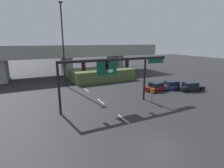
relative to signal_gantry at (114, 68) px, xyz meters
The scene contains 10 objects.
ground_plane 11.49m from the signal_gantry, 95.78° to the right, with size 160.00×160.00×0.00m, color #262628.
lane_markings 7.33m from the signal_gantry, 101.17° to the left, with size 0.14×21.65×0.01m.
signal_gantry is the anchor object (origin of this frame).
speed_limit_sign 6.34m from the signal_gantry, 19.00° to the right, with size 0.60×0.11×2.14m.
highway_light_pole_near 13.92m from the signal_gantry, 105.46° to the left, with size 0.70×0.36×14.88m.
overpass_bridge 23.86m from the signal_gantry, 92.51° to the left, with size 47.17×9.51×7.44m.
grass_embankment 16.86m from the signal_gantry, 72.86° to the left, with size 13.11×7.08×2.34m.
parked_sedan_near_right 11.11m from the signal_gantry, 17.39° to the left, with size 4.50×2.51×1.44m.
parked_sedan_mid_right 13.94m from the signal_gantry, 11.57° to the left, with size 4.49×2.62×1.43m.
parked_sedan_far_right 15.72m from the signal_gantry, ahead, with size 4.66×2.66×1.43m.
Camera 1 is at (-8.94, -9.33, 8.22)m, focal length 28.00 mm.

